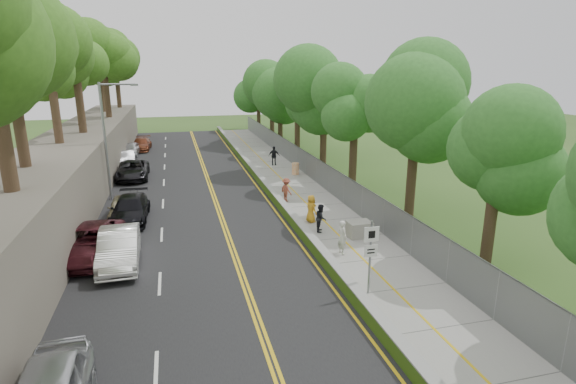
{
  "coord_description": "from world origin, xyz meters",
  "views": [
    {
      "loc": [
        -6.22,
        -18.17,
        8.89
      ],
      "look_at": [
        0.5,
        8.0,
        1.4
      ],
      "focal_mm": 28.0,
      "sensor_mm": 36.0,
      "label": 1
    }
  ],
  "objects_px": {
    "car_1": "(119,247)",
    "person_far": "(274,156)",
    "signpost": "(371,249)",
    "painter_0": "(311,209)",
    "concrete_block": "(359,229)",
    "construction_barrel": "(295,169)",
    "car_2": "(92,242)",
    "streetlight": "(108,133)"
  },
  "relations": [
    {
      "from": "car_1",
      "to": "person_far",
      "type": "bearing_deg",
      "value": 57.1
    },
    {
      "from": "signpost",
      "to": "painter_0",
      "type": "relative_size",
      "value": 1.88
    },
    {
      "from": "painter_0",
      "to": "person_far",
      "type": "height_order",
      "value": "person_far"
    },
    {
      "from": "signpost",
      "to": "concrete_block",
      "type": "xyz_separation_m",
      "value": [
        2.15,
        6.02,
        -1.49
      ]
    },
    {
      "from": "signpost",
      "to": "concrete_block",
      "type": "relative_size",
      "value": 2.45
    },
    {
      "from": "signpost",
      "to": "construction_barrel",
      "type": "xyz_separation_m",
      "value": [
        2.69,
        21.05,
        -1.41
      ]
    },
    {
      "from": "car_2",
      "to": "person_far",
      "type": "relative_size",
      "value": 3.03
    },
    {
      "from": "streetlight",
      "to": "painter_0",
      "type": "relative_size",
      "value": 4.86
    },
    {
      "from": "painter_0",
      "to": "car_1",
      "type": "bearing_deg",
      "value": 88.58
    },
    {
      "from": "painter_0",
      "to": "car_2",
      "type": "bearing_deg",
      "value": 81.04
    },
    {
      "from": "construction_barrel",
      "to": "painter_0",
      "type": "height_order",
      "value": "painter_0"
    },
    {
      "from": "car_2",
      "to": "person_far",
      "type": "xyz_separation_m",
      "value": [
        13.18,
        18.47,
        0.15
      ]
    },
    {
      "from": "construction_barrel",
      "to": "concrete_block",
      "type": "xyz_separation_m",
      "value": [
        -0.54,
        -15.04,
        -0.08
      ]
    },
    {
      "from": "construction_barrel",
      "to": "person_far",
      "type": "height_order",
      "value": "person_far"
    },
    {
      "from": "concrete_block",
      "to": "construction_barrel",
      "type": "bearing_deg",
      "value": 87.95
    },
    {
      "from": "construction_barrel",
      "to": "concrete_block",
      "type": "relative_size",
      "value": 0.79
    },
    {
      "from": "signpost",
      "to": "car_1",
      "type": "height_order",
      "value": "signpost"
    },
    {
      "from": "construction_barrel",
      "to": "car_1",
      "type": "distance_m",
      "value": 20.07
    },
    {
      "from": "construction_barrel",
      "to": "car_1",
      "type": "xyz_separation_m",
      "value": [
        -12.74,
        -15.51,
        0.3
      ]
    },
    {
      "from": "signpost",
      "to": "construction_barrel",
      "type": "height_order",
      "value": "signpost"
    },
    {
      "from": "construction_barrel",
      "to": "person_far",
      "type": "relative_size",
      "value": 0.57
    },
    {
      "from": "concrete_block",
      "to": "car_2",
      "type": "distance_m",
      "value": 13.6
    },
    {
      "from": "streetlight",
      "to": "concrete_block",
      "type": "xyz_separation_m",
      "value": [
        13.66,
        -11.0,
        -4.17
      ]
    },
    {
      "from": "construction_barrel",
      "to": "car_2",
      "type": "bearing_deg",
      "value": -134.6
    },
    {
      "from": "streetlight",
      "to": "concrete_block",
      "type": "distance_m",
      "value": 18.03
    },
    {
      "from": "concrete_block",
      "to": "car_2",
      "type": "relative_size",
      "value": 0.23
    },
    {
      "from": "car_1",
      "to": "construction_barrel",
      "type": "bearing_deg",
      "value": 48.67
    },
    {
      "from": "signpost",
      "to": "concrete_block",
      "type": "distance_m",
      "value": 6.56
    },
    {
      "from": "car_1",
      "to": "person_far",
      "type": "height_order",
      "value": "person_far"
    },
    {
      "from": "construction_barrel",
      "to": "person_far",
      "type": "distance_m",
      "value": 4.28
    },
    {
      "from": "signpost",
      "to": "person_far",
      "type": "relative_size",
      "value": 1.74
    },
    {
      "from": "concrete_block",
      "to": "painter_0",
      "type": "relative_size",
      "value": 0.77
    },
    {
      "from": "concrete_block",
      "to": "person_far",
      "type": "xyz_separation_m",
      "value": [
        -0.4,
        19.2,
        0.47
      ]
    },
    {
      "from": "car_2",
      "to": "car_1",
      "type": "bearing_deg",
      "value": -36.49
    },
    {
      "from": "construction_barrel",
      "to": "car_1",
      "type": "bearing_deg",
      "value": -129.39
    },
    {
      "from": "construction_barrel",
      "to": "painter_0",
      "type": "xyz_separation_m",
      "value": [
        -2.36,
        -12.1,
        0.32
      ]
    },
    {
      "from": "signpost",
      "to": "car_2",
      "type": "bearing_deg",
      "value": 149.46
    },
    {
      "from": "painter_0",
      "to": "construction_barrel",
      "type": "bearing_deg",
      "value": -30.65
    },
    {
      "from": "car_1",
      "to": "painter_0",
      "type": "height_order",
      "value": "painter_0"
    },
    {
      "from": "painter_0",
      "to": "person_far",
      "type": "xyz_separation_m",
      "value": [
        1.42,
        16.26,
        0.07
      ]
    },
    {
      "from": "car_1",
      "to": "painter_0",
      "type": "distance_m",
      "value": 10.93
    },
    {
      "from": "painter_0",
      "to": "person_far",
      "type": "distance_m",
      "value": 16.32
    }
  ]
}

